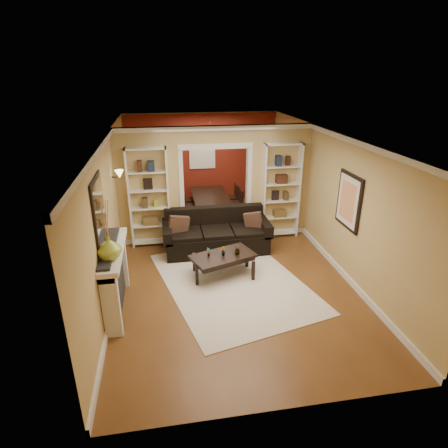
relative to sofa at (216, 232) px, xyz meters
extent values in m
plane|color=brown|center=(0.10, -0.45, -0.47)|extent=(8.00, 8.00, 0.00)
plane|color=white|center=(0.10, -0.45, 2.23)|extent=(8.00, 8.00, 0.00)
plane|color=tan|center=(0.10, 3.55, 0.88)|extent=(8.00, 0.00, 8.00)
plane|color=tan|center=(0.10, -4.45, 0.88)|extent=(8.00, 0.00, 8.00)
plane|color=tan|center=(-2.15, -0.45, 0.88)|extent=(0.00, 8.00, 8.00)
plane|color=tan|center=(2.35, -0.45, 0.88)|extent=(0.00, 8.00, 8.00)
cube|color=tan|center=(0.10, 0.75, 0.88)|extent=(4.50, 0.15, 2.70)
cube|color=maroon|center=(0.10, 3.52, 0.85)|extent=(4.44, 0.04, 2.64)
cube|color=#8CA5CC|center=(0.10, 3.48, 1.08)|extent=(0.78, 0.03, 0.98)
cube|color=silver|center=(0.10, -1.42, -0.46)|extent=(3.21, 3.93, 0.01)
cube|color=black|center=(0.00, 0.00, 0.00)|extent=(2.39, 1.03, 0.93)
cube|color=brown|center=(-0.85, -0.02, 0.21)|extent=(0.46, 0.23, 0.44)
cube|color=brown|center=(0.85, -0.02, 0.19)|extent=(0.41, 0.26, 0.40)
cube|color=black|center=(-0.04, -1.16, -0.23)|extent=(1.38, 1.04, 0.46)
imported|color=#336626|center=(-0.33, -1.16, 0.09)|extent=(0.11, 0.12, 0.18)
imported|color=#336626|center=(-0.04, -1.16, 0.08)|extent=(0.10, 0.12, 0.17)
imported|color=#336626|center=(0.24, -1.16, 0.10)|extent=(0.13, 0.13, 0.20)
cube|color=white|center=(-1.45, 0.58, 0.68)|extent=(0.90, 0.30, 2.30)
cube|color=white|center=(1.65, 0.58, 0.68)|extent=(0.90, 0.30, 2.30)
cube|color=white|center=(-1.99, -1.95, 0.11)|extent=(0.32, 1.70, 1.16)
imported|color=#9AAD38|center=(-1.99, -2.34, 0.89)|extent=(0.46, 0.46, 0.39)
cube|color=silver|center=(-2.13, -1.95, 1.33)|extent=(0.03, 0.95, 1.10)
cube|color=#FFE0A5|center=(-2.05, 0.10, 1.36)|extent=(0.18, 0.18, 0.22)
cube|color=black|center=(2.31, -1.45, 1.08)|extent=(0.04, 0.85, 1.05)
imported|color=black|center=(0.18, 2.19, -0.16)|extent=(1.76, 0.98, 0.62)
cube|color=black|center=(-0.37, 1.89, -0.04)|extent=(0.45, 0.45, 0.85)
cube|color=black|center=(0.73, 1.89, -0.03)|extent=(0.55, 0.55, 0.86)
cube|color=black|center=(-0.37, 2.49, -0.07)|extent=(0.45, 0.45, 0.79)
cube|color=black|center=(0.73, 2.49, -0.05)|extent=(0.42, 0.42, 0.82)
cube|color=#3A241A|center=(0.10, 2.25, 1.55)|extent=(0.50, 0.50, 0.30)
camera|label=1|loc=(-1.12, -7.64, 3.37)|focal=30.00mm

